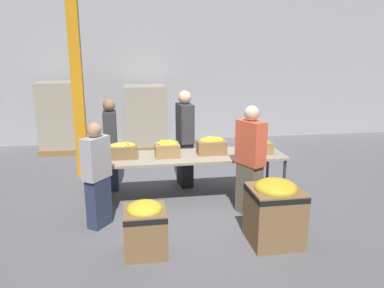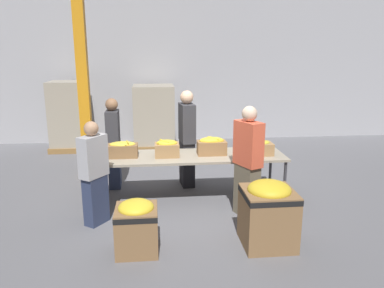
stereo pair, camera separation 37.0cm
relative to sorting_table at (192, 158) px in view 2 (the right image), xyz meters
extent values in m
plane|color=slate|center=(0.00, 0.00, -0.73)|extent=(30.00, 30.00, 0.00)
cube|color=#A8A8AD|center=(0.00, 4.39, 1.27)|extent=(16.00, 0.08, 4.00)
cube|color=#9E937F|center=(0.00, 0.00, 0.02)|extent=(3.11, 0.90, 0.04)
cylinder|color=#38383D|center=(-1.50, -0.39, -0.36)|extent=(0.05, 0.05, 0.73)
cylinder|color=#38383D|center=(1.50, -0.39, -0.36)|extent=(0.05, 0.05, 0.73)
cylinder|color=#38383D|center=(-1.50, 0.39, -0.36)|extent=(0.05, 0.05, 0.73)
cylinder|color=#38383D|center=(1.50, 0.39, -0.36)|extent=(0.05, 0.05, 0.73)
cube|color=olive|center=(-1.16, 0.01, 0.15)|extent=(0.49, 0.28, 0.21)
ellipsoid|color=yellow|center=(-1.16, 0.01, 0.26)|extent=(0.43, 0.24, 0.09)
ellipsoid|color=yellow|center=(-1.07, -0.01, 0.30)|extent=(0.09, 0.21, 0.05)
ellipsoid|color=yellow|center=(-1.12, -0.04, 0.27)|extent=(0.09, 0.17, 0.03)
cube|color=#A37A4C|center=(-0.43, -0.03, 0.15)|extent=(0.40, 0.30, 0.22)
ellipsoid|color=yellow|center=(-0.43, -0.03, 0.27)|extent=(0.35, 0.26, 0.11)
ellipsoid|color=yellow|center=(-0.45, -0.10, 0.31)|extent=(0.15, 0.12, 0.05)
ellipsoid|color=yellow|center=(-0.51, -0.06, 0.29)|extent=(0.17, 0.15, 0.04)
ellipsoid|color=yellow|center=(-0.51, 0.00, 0.31)|extent=(0.09, 0.15, 0.04)
cube|color=olive|center=(0.33, 0.01, 0.16)|extent=(0.49, 0.27, 0.23)
ellipsoid|color=yellow|center=(0.33, 0.01, 0.28)|extent=(0.42, 0.21, 0.12)
ellipsoid|color=yellow|center=(0.34, 0.05, 0.31)|extent=(0.05, 0.18, 0.05)
ellipsoid|color=yellow|center=(0.38, -0.05, 0.32)|extent=(0.15, 0.10, 0.04)
ellipsoid|color=yellow|center=(0.32, 0.04, 0.33)|extent=(0.13, 0.13, 0.04)
ellipsoid|color=yellow|center=(0.25, 0.01, 0.31)|extent=(0.15, 0.16, 0.05)
cube|color=#A37A4C|center=(1.11, -0.06, 0.14)|extent=(0.48, 0.34, 0.20)
ellipsoid|color=gold|center=(1.11, -0.06, 0.25)|extent=(0.39, 0.28, 0.08)
ellipsoid|color=gold|center=(1.12, 0.02, 0.29)|extent=(0.11, 0.18, 0.04)
ellipsoid|color=gold|center=(1.16, -0.06, 0.29)|extent=(0.18, 0.18, 0.04)
cube|color=#2D3856|center=(-1.37, 0.70, -0.33)|extent=(0.21, 0.38, 0.79)
cube|color=#333338|center=(-1.37, 0.70, 0.39)|extent=(0.23, 0.45, 0.65)
sphere|color=#896042|center=(-1.37, 0.70, 0.82)|extent=(0.22, 0.22, 0.22)
cube|color=#6B604C|center=(0.76, -0.77, -0.32)|extent=(0.35, 0.44, 0.81)
cube|color=#EA5B3D|center=(0.76, -0.77, 0.42)|extent=(0.40, 0.51, 0.67)
sphere|color=beige|center=(0.76, -0.77, 0.86)|extent=(0.23, 0.23, 0.23)
cube|color=black|center=(-0.03, 0.66, -0.30)|extent=(0.26, 0.43, 0.85)
cube|color=#333338|center=(-0.03, 0.66, 0.47)|extent=(0.29, 0.50, 0.70)
sphere|color=#DBAD89|center=(-0.03, 0.66, 0.94)|extent=(0.24, 0.24, 0.24)
cube|color=#2D3856|center=(-1.50, -0.82, -0.36)|extent=(0.36, 0.39, 0.73)
cube|color=#B2B2B7|center=(-1.50, -0.82, 0.30)|extent=(0.41, 0.45, 0.60)
sphere|color=tan|center=(-1.50, -0.82, 0.70)|extent=(0.21, 0.21, 0.21)
cube|color=olive|center=(-0.88, -1.69, -0.43)|extent=(0.52, 0.52, 0.58)
cube|color=black|center=(-0.88, -1.69, -0.20)|extent=(0.53, 0.53, 0.07)
ellipsoid|color=yellow|center=(-0.88, -1.69, -0.13)|extent=(0.44, 0.44, 0.18)
cube|color=olive|center=(0.81, -1.69, -0.35)|extent=(0.65, 0.65, 0.75)
cube|color=black|center=(0.81, -1.69, -0.03)|extent=(0.66, 0.66, 0.07)
ellipsoid|color=gold|center=(0.81, -1.69, 0.04)|extent=(0.56, 0.56, 0.23)
cube|color=orange|center=(-2.00, 1.60, 1.27)|extent=(0.21, 0.21, 4.00)
cube|color=olive|center=(-0.63, 3.63, -0.66)|extent=(1.12, 1.12, 0.13)
cube|color=#A39984|center=(-0.63, 3.63, 0.15)|extent=(1.03, 1.03, 1.49)
cube|color=olive|center=(-2.77, 3.60, -0.66)|extent=(0.96, 0.96, 0.13)
cube|color=#A39984|center=(-2.77, 3.60, 0.21)|extent=(0.88, 0.88, 1.61)
camera|label=1|loc=(-0.99, -5.99, 1.76)|focal=35.00mm
camera|label=2|loc=(-0.62, -6.04, 1.76)|focal=35.00mm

